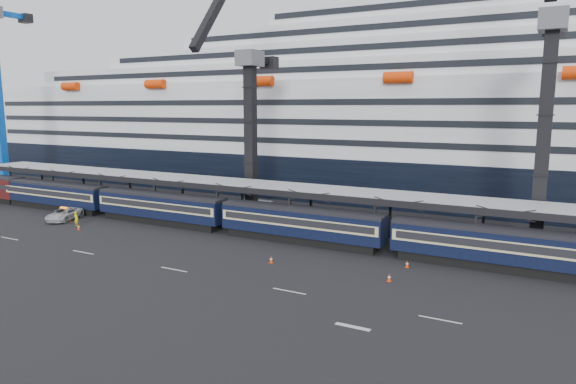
% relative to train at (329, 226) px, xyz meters
% --- Properties ---
extents(ground, '(260.00, 260.00, 0.00)m').
position_rel_train_xyz_m(ground, '(4.65, -10.00, -2.20)').
color(ground, black).
rests_on(ground, ground).
extents(lane_markings, '(111.00, 4.27, 0.02)m').
position_rel_train_xyz_m(lane_markings, '(12.80, -15.23, -2.19)').
color(lane_markings, beige).
rests_on(lane_markings, ground).
extents(train, '(133.05, 3.00, 4.05)m').
position_rel_train_xyz_m(train, '(0.00, 0.00, 0.00)').
color(train, black).
rests_on(train, ground).
extents(canopy, '(130.00, 6.25, 5.53)m').
position_rel_train_xyz_m(canopy, '(4.65, 4.00, 3.05)').
color(canopy, gray).
rests_on(canopy, ground).
extents(cruise_ship, '(214.09, 28.84, 34.00)m').
position_rel_train_xyz_m(cruise_ship, '(3.57, 35.99, 10.14)').
color(cruise_ship, black).
rests_on(cruise_ship, ground).
extents(crane_dark_near, '(4.50, 17.75, 35.08)m').
position_rel_train_xyz_m(crane_dark_near, '(-15.35, 8.59, 9.73)').
color(crane_dark_near, '#52545A').
rests_on(crane_dark_near, ground).
extents(crane_dark_mid, '(4.50, 18.24, 39.64)m').
position_rel_train_xyz_m(crane_dark_mid, '(19.65, 7.59, 11.16)').
color(crane_dark_mid, '#52545A').
rests_on(crane_dark_mid, ground).
extents(pickup_truck, '(4.45, 6.34, 1.61)m').
position_rel_train_xyz_m(pickup_truck, '(-35.99, -4.52, -1.40)').
color(pickup_truck, '#AEB0B5').
rests_on(pickup_truck, ground).
extents(worker, '(0.67, 0.46, 1.80)m').
position_rel_train_xyz_m(worker, '(-31.82, -6.08, -1.30)').
color(worker, '#D6D30B').
rests_on(worker, ground).
extents(traffic_cone_a, '(0.34, 0.34, 0.67)m').
position_rel_train_xyz_m(traffic_cone_a, '(-29.89, -7.36, -1.87)').
color(traffic_cone_a, '#EC3907').
rests_on(traffic_cone_a, ground).
extents(traffic_cone_b, '(0.39, 0.39, 0.77)m').
position_rel_train_xyz_m(traffic_cone_b, '(-34.81, -4.70, -1.82)').
color(traffic_cone_b, '#EC3907').
rests_on(traffic_cone_b, ground).
extents(traffic_cone_c, '(0.36, 0.36, 0.72)m').
position_rel_train_xyz_m(traffic_cone_c, '(-2.49, -8.01, -1.85)').
color(traffic_cone_c, '#EC3907').
rests_on(traffic_cone_c, ground).
extents(traffic_cone_d, '(0.35, 0.35, 0.70)m').
position_rel_train_xyz_m(traffic_cone_d, '(9.09, -7.87, -1.85)').
color(traffic_cone_d, '#EC3907').
rests_on(traffic_cone_d, ground).
extents(traffic_cone_e, '(0.34, 0.34, 0.68)m').
position_rel_train_xyz_m(traffic_cone_e, '(9.40, -3.29, -1.86)').
color(traffic_cone_e, '#EC3907').
rests_on(traffic_cone_e, ground).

